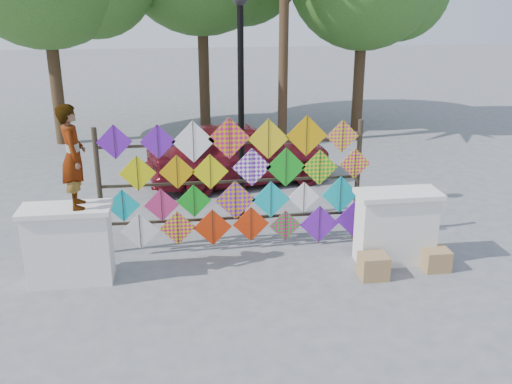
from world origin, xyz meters
TOP-DOWN VIEW (x-y plane):
  - ground at (0.00, 0.00)m, footprint 80.00×80.00m
  - parapet_left at (-2.70, -0.20)m, footprint 1.40×0.65m
  - parapet_right at (2.70, -0.20)m, footprint 1.40×0.65m
  - kite_rack at (0.12, 0.73)m, footprint 4.94×0.24m
  - vendor_woman at (-2.49, -0.20)m, footprint 0.48×0.64m
  - sedan at (0.52, 4.46)m, footprint 4.74×2.66m
  - lamppost at (0.30, 2.00)m, footprint 0.28×0.28m
  - cardboard_box_near at (2.16, -0.73)m, footprint 0.45×0.40m
  - cardboard_box_far at (3.29, -0.58)m, footprint 0.43×0.39m

SIDE VIEW (x-z plane):
  - ground at x=0.00m, z-range 0.00..0.00m
  - cardboard_box_far at x=3.29m, z-range 0.00..0.36m
  - cardboard_box_near at x=2.16m, z-range 0.00..0.40m
  - parapet_left at x=-2.70m, z-range 0.01..1.29m
  - parapet_right at x=2.70m, z-range 0.01..1.29m
  - sedan at x=0.52m, z-range 0.00..1.52m
  - kite_rack at x=0.12m, z-range 0.01..2.43m
  - vendor_woman at x=-2.49m, z-range 1.28..2.89m
  - lamppost at x=0.30m, z-range 0.46..4.92m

